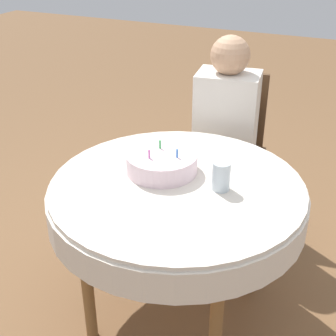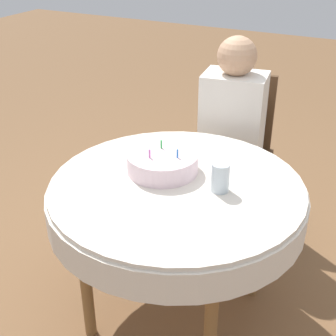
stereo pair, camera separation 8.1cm
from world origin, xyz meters
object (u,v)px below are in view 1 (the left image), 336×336
object	(u,v)px
person	(225,122)
birthday_cake	(162,163)
chair	(226,147)
drinking_glass	(221,176)

from	to	relation	value
person	birthday_cake	world-z (taller)	person
chair	birthday_cake	world-z (taller)	chair
birthday_cake	drinking_glass	size ratio (longest dim) A/B	2.54
drinking_glass	person	bearing A→B (deg)	106.40
person	drinking_glass	bearing A→B (deg)	-81.45
person	birthday_cake	distance (m)	0.67
chair	person	world-z (taller)	person
person	drinking_glass	distance (m)	0.73
chair	birthday_cake	bearing A→B (deg)	-101.71
chair	drinking_glass	world-z (taller)	chair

